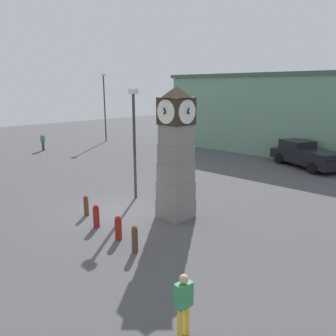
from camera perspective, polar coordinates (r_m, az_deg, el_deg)
ground_plane at (r=15.74m, az=-9.59°, el=-7.47°), size 77.78×77.78×0.00m
clock_tower at (r=14.14m, az=1.40°, el=2.16°), size 1.50×1.49×5.73m
bollard_near_tower at (r=15.38m, az=-14.07°, el=-6.31°), size 0.22×0.22×0.95m
bollard_mid_row at (r=14.04m, az=-12.40°, el=-8.13°), size 0.26×0.26×0.98m
bollard_far_row at (r=12.81m, az=-8.66°, el=-10.22°), size 0.26×0.26×0.96m
bollard_end_row at (r=11.81m, az=-5.82°, el=-12.18°), size 0.22×0.22×1.00m
pickup_truck at (r=25.69m, az=22.87°, el=2.15°), size 5.86×4.06×1.85m
pedestrian_crossing_lot at (r=8.09m, az=2.73°, el=-22.23°), size 0.27×0.42×1.61m
pedestrian_by_cars at (r=32.20m, az=-20.99°, el=4.44°), size 0.42×0.27×1.58m
street_lamp_near_road at (r=16.70m, az=-5.90°, el=5.56°), size 0.50×0.24×5.60m
street_lamp_far_side at (r=35.71m, az=-11.00°, el=11.02°), size 0.50×0.24×7.05m
warehouse_blue_far at (r=33.08m, az=18.11°, el=9.33°), size 18.15×11.18×6.84m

